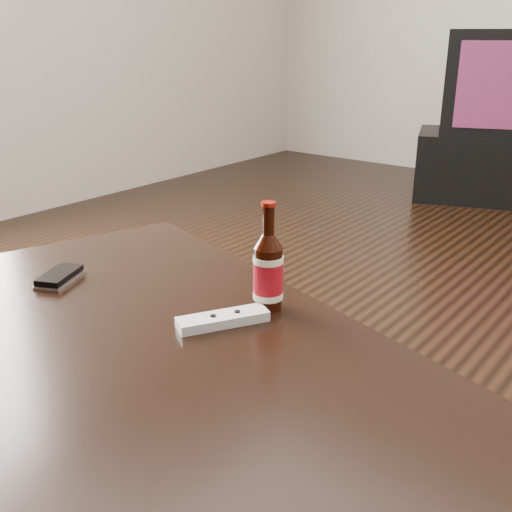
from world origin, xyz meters
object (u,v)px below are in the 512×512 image
Objects in this scene: beer_bottle at (268,272)px; remote at (223,319)px; tv_stand at (502,167)px; coffee_table at (147,376)px; phone at (60,277)px.

remote is (-0.02, -0.11, -0.07)m from beer_bottle.
tv_stand is 4.77× the size of beer_bottle.
beer_bottle reaches higher than coffee_table.
coffee_table is 0.17m from remote.
beer_bottle is 1.65× the size of phone.
tv_stand is 5.95× the size of remote.
beer_bottle is 0.13m from remote.
phone is (-0.44, -0.17, -0.07)m from beer_bottle.
coffee_table is 6.58× the size of beer_bottle.
coffee_table is 8.21× the size of remote.
beer_bottle reaches higher than remote.
beer_bottle is (0.42, -2.98, 0.34)m from tv_stand.
phone is at bearing -111.36° from tv_stand.
tv_stand is at bearing 64.76° from phone.
phone reaches higher than tv_stand.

